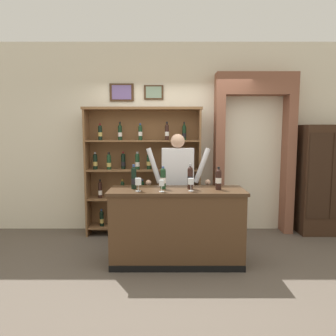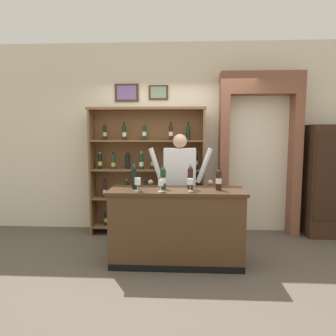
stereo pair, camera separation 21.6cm
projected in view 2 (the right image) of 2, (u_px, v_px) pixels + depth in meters
ground_plane at (173, 264)px, 4.11m from camera, size 14.00×14.00×0.02m
back_wall at (177, 138)px, 5.45m from camera, size 12.00×0.19×3.14m
wine_shelf at (147, 168)px, 5.20m from camera, size 1.87×0.34×2.06m
archway_doorway at (258, 143)px, 5.25m from camera, size 1.30×0.45×2.62m
side_cabinet at (332, 181)px, 5.08m from camera, size 0.78×0.46×1.79m
tasting_counter at (177, 227)px, 4.05m from camera, size 1.70×0.59×0.96m
shopkeeper at (180, 178)px, 4.58m from camera, size 0.94×0.22×1.65m
tasting_bottle_super_tuscan at (134, 177)px, 4.04m from camera, size 0.07×0.07×0.31m
tasting_bottle_rosso at (163, 178)px, 4.02m from camera, size 0.07×0.07×0.29m
tasting_bottle_grappa at (190, 177)px, 4.01m from camera, size 0.07×0.07×0.32m
tasting_bottle_bianco at (219, 179)px, 3.94m from camera, size 0.07×0.07×0.29m
wine_glass_spare at (138, 182)px, 3.87m from camera, size 0.08×0.08×0.16m
wine_glass_left at (161, 184)px, 3.83m from camera, size 0.07×0.07×0.14m
wine_glass_center at (190, 182)px, 3.85m from camera, size 0.08×0.08×0.16m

